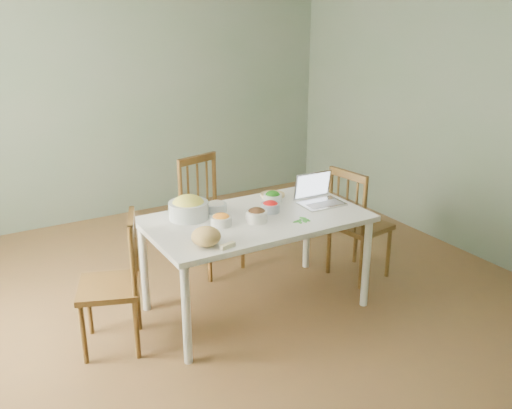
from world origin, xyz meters
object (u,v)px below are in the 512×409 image
laptop (322,190)px  dining_table (256,263)px  bowl_squash (188,207)px  chair_right (360,223)px  chair_left (109,284)px  bread_boule (206,236)px  chair_far (212,216)px

laptop → dining_table: bearing=178.6°
bowl_squash → laptop: (1.06, -0.26, 0.03)m
bowl_squash → chair_right: bearing=-7.0°
laptop → bowl_squash: bearing=167.5°
chair_left → dining_table: bearing=107.9°
chair_right → bread_boule: size_ratio=5.02×
dining_table → chair_right: size_ratio=1.66×
dining_table → bread_boule: (-0.56, -0.30, 0.46)m
dining_table → laptop: 0.79m
dining_table → chair_right: bearing=2.3°
chair_far → dining_table: bearing=-105.6°
chair_right → laptop: size_ratio=2.93×
chair_left → chair_right: size_ratio=0.97×
chair_right → bowl_squash: bearing=74.2°
bowl_squash → laptop: 1.09m
chair_left → bread_boule: (0.60, -0.34, 0.36)m
bowl_squash → laptop: laptop is taller
chair_far → chair_right: 1.32m
chair_far → chair_right: bearing=-50.0°
chair_left → laptop: 1.81m
bread_boule → laptop: 1.20m
chair_left → laptop: size_ratio=2.85×
bowl_squash → chair_far: bearing=50.8°
bread_boule → laptop: (1.16, 0.27, 0.06)m
chair_left → bread_boule: bearing=80.3°
chair_right → bowl_squash: 1.60m
dining_table → bowl_squash: 0.70m
chair_right → bowl_squash: size_ratio=3.35×
dining_table → chair_left: chair_left is taller
dining_table → chair_far: size_ratio=1.61×
chair_right → bowl_squash: chair_right is taller
laptop → chair_left: bearing=178.9°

